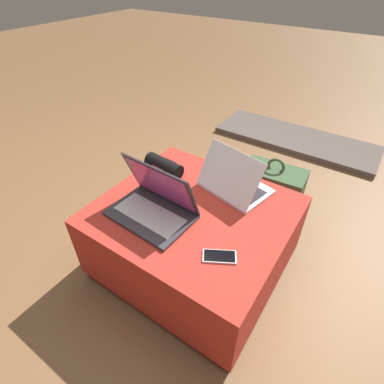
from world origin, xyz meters
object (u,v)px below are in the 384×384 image
object	(u,v)px
laptop_near	(154,204)
cell_phone	(219,256)
laptop_far	(234,183)
wrist_brace	(164,166)
backpack	(270,197)

from	to	relation	value
laptop_near	cell_phone	world-z (taller)	laptop_near
laptop_far	wrist_brace	size ratio (longest dim) A/B	1.62
backpack	wrist_brace	distance (m)	0.68
laptop_near	backpack	size ratio (longest dim) A/B	0.82
laptop_far	wrist_brace	xyz separation A→B (m)	(-0.39, -0.07, -0.01)
laptop_near	cell_phone	bearing A→B (deg)	-5.91
laptop_near	backpack	xyz separation A→B (m)	(0.32, 0.68, -0.27)
backpack	wrist_brace	world-z (taller)	wrist_brace
cell_phone	backpack	bearing A→B (deg)	154.22
laptop_near	cell_phone	distance (m)	0.38
backpack	wrist_brace	xyz separation A→B (m)	(-0.49, -0.40, 0.26)
backpack	laptop_far	bearing A→B (deg)	68.86
wrist_brace	laptop_far	bearing A→B (deg)	9.65
cell_phone	backpack	distance (m)	0.77
backpack	wrist_brace	bearing A→B (deg)	35.05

